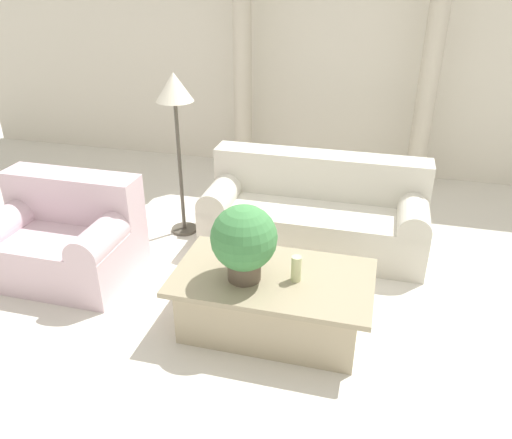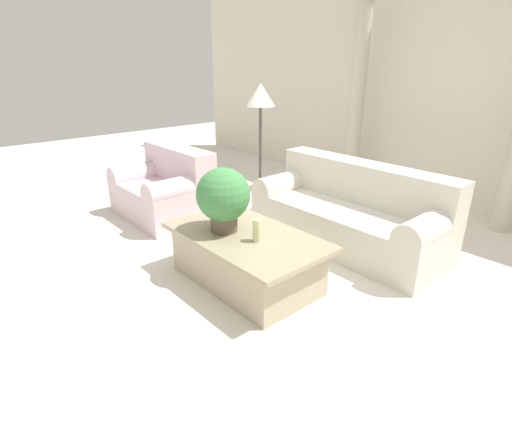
{
  "view_description": "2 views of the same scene",
  "coord_description": "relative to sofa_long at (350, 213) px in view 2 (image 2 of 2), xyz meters",
  "views": [
    {
      "loc": [
        0.71,
        -3.32,
        2.42
      ],
      "look_at": [
        -0.15,
        -0.04,
        0.68
      ],
      "focal_mm": 35.0,
      "sensor_mm": 36.0,
      "label": 1
    },
    {
      "loc": [
        2.45,
        -2.4,
        1.83
      ],
      "look_at": [
        -0.05,
        -0.2,
        0.49
      ],
      "focal_mm": 28.0,
      "sensor_mm": 36.0,
      "label": 2
    }
  ],
  "objects": [
    {
      "name": "ground_plane",
      "position": [
        -0.18,
        -0.92,
        -0.34
      ],
      "size": [
        16.0,
        16.0,
        0.0
      ],
      "primitive_type": "plane",
      "color": "silver"
    },
    {
      "name": "wall_back",
      "position": [
        -0.18,
        2.05,
        1.26
      ],
      "size": [
        10.0,
        0.06,
        3.2
      ],
      "color": "silver",
      "rests_on": "ground_plane"
    },
    {
      "name": "sofa_long",
      "position": [
        0.0,
        0.0,
        0.0
      ],
      "size": [
        2.04,
        0.84,
        0.84
      ],
      "color": "beige",
      "rests_on": "ground_plane"
    },
    {
      "name": "loveseat",
      "position": [
        -2.01,
        -1.04,
        0.01
      ],
      "size": [
        1.21,
        0.84,
        0.84
      ],
      "color": "silver",
      "rests_on": "ground_plane"
    },
    {
      "name": "coffee_table",
      "position": [
        -0.1,
        -1.34,
        -0.1
      ],
      "size": [
        1.42,
        0.82,
        0.45
      ],
      "color": "tan",
      "rests_on": "ground_plane"
    },
    {
      "name": "potted_plant",
      "position": [
        -0.29,
        -1.42,
        0.42
      ],
      "size": [
        0.46,
        0.46,
        0.55
      ],
      "color": "brown",
      "rests_on": "coffee_table"
    },
    {
      "name": "pillar_candle",
      "position": [
        0.06,
        -1.36,
        0.21
      ],
      "size": [
        0.07,
        0.07,
        0.19
      ],
      "color": "beige",
      "rests_on": "coffee_table"
    },
    {
      "name": "floor_lamp",
      "position": [
        -1.31,
        -0.09,
        0.99
      ],
      "size": [
        0.34,
        0.34,
        1.58
      ],
      "color": "#4C473D",
      "rests_on": "ground_plane"
    },
    {
      "name": "column_left",
      "position": [
        -1.16,
        1.6,
        1.01
      ],
      "size": [
        0.31,
        0.31,
        2.64
      ],
      "color": "beige",
      "rests_on": "ground_plane"
    }
  ]
}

